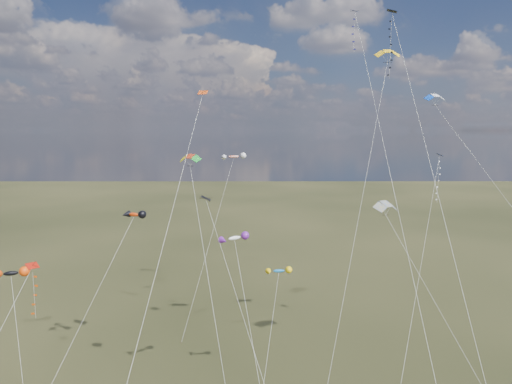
{
  "coord_description": "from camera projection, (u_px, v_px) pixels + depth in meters",
  "views": [
    {
      "loc": [
        -0.11,
        -31.66,
        25.69
      ],
      "look_at": [
        0.0,
        18.0,
        19.0
      ],
      "focal_mm": 32.0,
      "sensor_mm": 36.0,
      "label": 1
    }
  ],
  "objects": [
    {
      "name": "parafoil_tricolor",
      "position": [
        190.0,
        158.0,
        47.04
      ],
      "size": [
        7.43,
        20.51,
        23.64
      ],
      "color": "#F2EB0B",
      "rests_on": "ground"
    },
    {
      "name": "novelty_white_purple",
      "position": [
        235.0,
        239.0,
        43.77
      ],
      "size": [
        4.93,
        13.03,
        15.9
      ],
      "color": "white",
      "rests_on": "ground"
    },
    {
      "name": "novelty_black_orange",
      "position": [
        11.0,
        274.0,
        47.06
      ],
      "size": [
        5.49,
        7.34,
        11.65
      ],
      "color": "black",
      "rests_on": "ground"
    },
    {
      "name": "parafoil_yellow",
      "position": [
        388.0,
        53.0,
        46.32
      ],
      "size": [
        10.33,
        16.15,
        34.33
      ],
      "color": "yellow",
      "rests_on": "ground"
    },
    {
      "name": "novelty_orange_black",
      "position": [
        133.0,
        215.0,
        49.68
      ],
      "size": [
        7.79,
        13.64,
        17.13
      ],
      "color": "red",
      "rests_on": "ground"
    },
    {
      "name": "diamond_black_mid",
      "position": [
        223.0,
        252.0,
        41.19
      ],
      "size": [
        7.7,
        9.87,
        19.62
      ],
      "color": "black",
      "rests_on": "ground"
    },
    {
      "name": "diamond_black_high",
      "position": [
        396.0,
        64.0,
        42.08
      ],
      "size": [
        3.47,
        23.52,
        37.0
      ],
      "color": "black",
      "rests_on": "ground"
    },
    {
      "name": "diamond_navy_tall",
      "position": [
        360.0,
        58.0,
        48.9
      ],
      "size": [
        2.37,
        30.61,
        39.12
      ],
      "color": "#0D1A47",
      "rests_on": "ground"
    },
    {
      "name": "novelty_redwhite_stripe",
      "position": [
        233.0,
        157.0,
        70.86
      ],
      "size": [
        7.44,
        19.14,
        22.25
      ],
      "color": "red",
      "rests_on": "ground"
    },
    {
      "name": "diamond_navy_right",
      "position": [
        437.0,
        188.0,
        52.3
      ],
      "size": [
        10.32,
        18.12,
        23.09
      ],
      "color": "#0E1D52",
      "rests_on": "ground"
    },
    {
      "name": "diamond_red_low",
      "position": [
        29.0,
        299.0,
        35.91
      ],
      "size": [
        6.57,
        7.99,
        15.31
      ],
      "color": "#B0170A",
      "rests_on": "ground"
    },
    {
      "name": "novelty_blue_yellow",
      "position": [
        279.0,
        272.0,
        45.36
      ],
      "size": [
        3.29,
        7.28,
        12.24
      ],
      "color": "#146DB3",
      "rests_on": "ground"
    },
    {
      "name": "parafoil_blue_white",
      "position": [
        437.0,
        97.0,
        50.57
      ],
      "size": [
        16.73,
        19.42,
        30.17
      ],
      "color": "#0C41BD",
      "rests_on": "ground"
    },
    {
      "name": "parafoil_striped",
      "position": [
        386.0,
        204.0,
        49.98
      ],
      "size": [
        9.04,
        14.54,
        18.48
      ],
      "color": "yellow",
      "rests_on": "ground"
    },
    {
      "name": "diamond_orange_center",
      "position": [
        172.0,
        209.0,
        35.05
      ],
      "size": [
        5.69,
        23.03,
        29.32
      ],
      "color": "#CC4410",
      "rests_on": "ground"
    }
  ]
}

